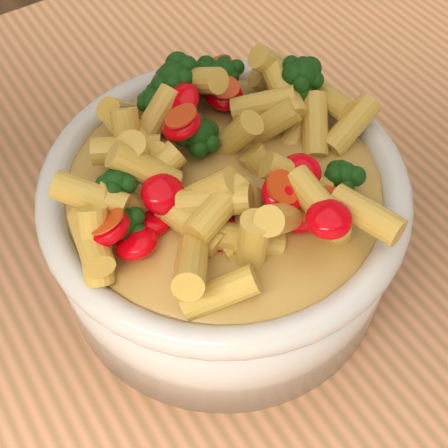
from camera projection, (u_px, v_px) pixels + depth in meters
table at (137, 369)px, 0.55m from camera, size 1.20×0.80×0.90m
serving_bowl at (224, 223)px, 0.45m from camera, size 0.25×0.25×0.11m
pasta_salad at (224, 161)px, 0.39m from camera, size 0.20×0.20×0.04m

